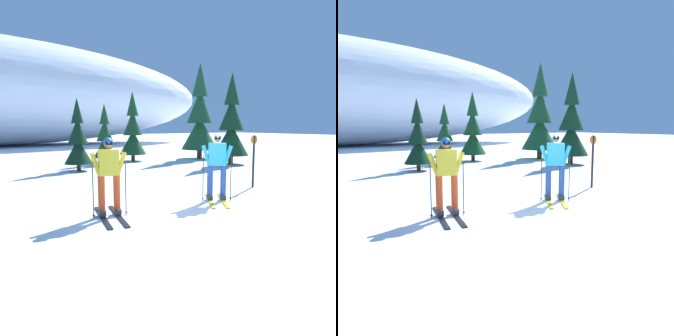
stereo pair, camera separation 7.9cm
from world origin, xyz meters
TOP-DOWN VIEW (x-y plane):
  - ground_plane at (0.00, 0.00)m, footprint 120.00×120.00m
  - skier_yellow_jacket at (-1.67, 1.10)m, footprint 0.82×1.83m
  - skier_cyan_jacket at (1.26, 0.98)m, footprint 1.30×1.62m
  - pine_tree_far_left at (0.05, 8.46)m, footprint 1.20×1.20m
  - pine_tree_center_left at (2.07, 10.45)m, footprint 1.17×1.17m
  - pine_tree_center at (3.79, 10.71)m, footprint 1.45×1.45m
  - pine_tree_center_right at (7.28, 6.76)m, footprint 1.74×1.74m
  - pine_tree_far_right at (7.66, 9.76)m, footprint 2.12×2.12m
  - trail_marker_post at (3.45, 1.75)m, footprint 0.28×0.07m

SIDE VIEW (x-z plane):
  - ground_plane at x=0.00m, z-range 0.00..0.00m
  - skier_yellow_jacket at x=-1.67m, z-range 0.03..1.73m
  - skier_cyan_jacket at x=1.26m, z-range 0.05..1.80m
  - trail_marker_post at x=3.45m, z-range 0.10..1.75m
  - pine_tree_center_left at x=2.07m, z-range -0.25..2.79m
  - pine_tree_far_left at x=0.05m, z-range -0.25..2.84m
  - pine_tree_center at x=3.79m, z-range -0.31..3.44m
  - pine_tree_center_right at x=7.28m, z-range -0.37..4.15m
  - pine_tree_far_right at x=7.66m, z-range -0.45..5.04m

